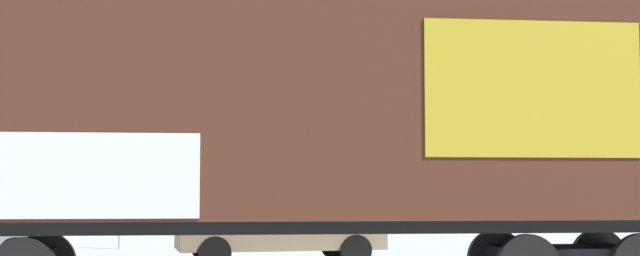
{
  "coord_description": "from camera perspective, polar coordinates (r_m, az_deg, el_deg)",
  "views": [
    {
      "loc": [
        -1.27,
        -12.64,
        1.54
      ],
      "look_at": [
        0.87,
        2.34,
        2.63
      ],
      "focal_mm": 48.48,
      "sensor_mm": 36.0,
      "label": 1
    }
  ],
  "objects": [
    {
      "name": "flagpole",
      "position": [
        23.42,
        -12.63,
        5.44
      ],
      "size": [
        0.66,
        1.41,
        8.41
      ],
      "color": "silver",
      "rests_on": "ground_plane"
    },
    {
      "name": "hillside",
      "position": [
        90.07,
        -7.3,
        -1.38
      ],
      "size": [
        132.99,
        33.57,
        16.34
      ],
      "color": "silver",
      "rests_on": "ground_plane"
    },
    {
      "name": "freight_car",
      "position": [
        12.75,
        -2.6,
        1.33
      ],
      "size": [
        13.9,
        3.13,
        4.78
      ],
      "color": "#472316",
      "rests_on": "ground_plane"
    },
    {
      "name": "parked_car_tan",
      "position": [
        18.23,
        -2.8,
        -6.23
      ],
      "size": [
        4.36,
        2.2,
        1.77
      ],
      "color": "#9E8966",
      "rests_on": "ground_plane"
    }
  ]
}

